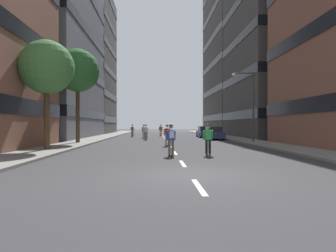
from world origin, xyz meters
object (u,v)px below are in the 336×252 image
skater_1 (171,138)px  skater_5 (167,134)px  skater_0 (146,131)px  street_tree_mid (47,68)px  skater_4 (144,130)px  skater_2 (161,129)px  street_tree_near (78,71)px  skater_3 (132,130)px  parked_car_mid (205,132)px  skater_6 (208,138)px  parked_car_near (214,134)px  streetlamp_right (249,99)px

skater_1 → skater_5: same height
skater_1 → skater_0: bearing=96.3°
street_tree_mid → skater_0: street_tree_mid is taller
street_tree_mid → skater_4: (5.57, 18.00, -4.41)m
skater_2 → skater_4: 8.60m
street_tree_near → skater_2: (7.88, 18.56, -5.59)m
skater_3 → skater_1: bearing=-80.9°
skater_3 → skater_4: bearing=-68.6°
parked_car_mid → skater_0: skater_0 is taller
skater_2 → skater_6: (2.12, -29.21, -0.03)m
skater_4 → skater_0: bearing=-83.9°
skater_5 → parked_car_mid: bearing=70.5°
parked_car_mid → street_tree_near: 20.06m
skater_2 → skater_4: bearing=-105.6°
skater_0 → skater_1: same height
skater_5 → street_tree_near: bearing=158.2°
street_tree_near → skater_3: street_tree_near is taller
skater_1 → street_tree_near: bearing=126.0°
skater_5 → street_tree_mid: bearing=-150.4°
street_tree_near → skater_5: 10.25m
skater_0 → skater_1: size_ratio=1.00×
skater_2 → skater_6: same height
skater_1 → skater_6: bearing=5.7°
street_tree_mid → skater_3: 23.25m
parked_car_near → skater_5: 11.85m
skater_6 → skater_0: bearing=103.2°
parked_car_near → street_tree_mid: size_ratio=0.62×
parked_car_near → parked_car_mid: (0.00, 6.19, 0.00)m
street_tree_mid → skater_1: street_tree_mid is taller
parked_car_mid → parked_car_near: bearing=-90.0°
skater_2 → skater_5: size_ratio=1.00×
street_tree_near → skater_5: size_ratio=4.74×
skater_3 → skater_6: (6.20, -25.44, -0.03)m
skater_0 → skater_4: same height
skater_0 → skater_2: size_ratio=1.00×
parked_car_mid → skater_4: size_ratio=2.47×
skater_1 → skater_4: bearing=96.3°
parked_car_mid → street_tree_near: street_tree_near is taller
parked_car_mid → skater_3: bearing=171.5°
parked_car_near → skater_4: (-8.24, 3.16, 0.32)m
skater_3 → street_tree_mid: bearing=-99.6°
parked_car_mid → skater_3: skater_3 is taller
skater_6 → skater_1: bearing=-174.3°
skater_6 → skater_3: bearing=103.7°
parked_car_near → streetlamp_right: size_ratio=0.68×
skater_4 → skater_5: same height
streetlamp_right → skater_0: size_ratio=3.65×
skater_4 → skater_2: bearing=74.4°
parked_car_near → skater_3: skater_3 is taller
parked_car_mid → street_tree_near: bearing=-136.1°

